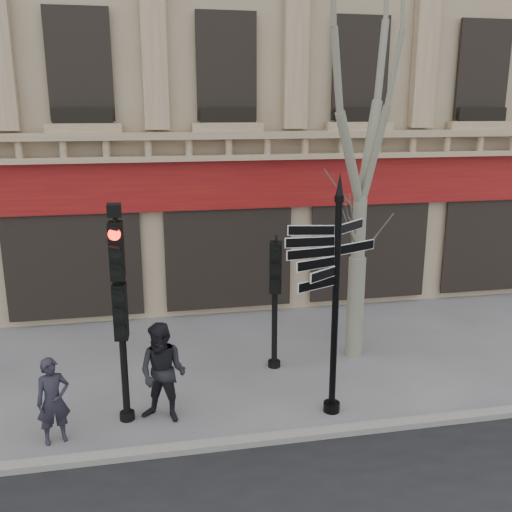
# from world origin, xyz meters

# --- Properties ---
(ground) EXTENTS (80.00, 80.00, 0.00)m
(ground) POSITION_xyz_m (0.00, 0.00, 0.00)
(ground) COLOR #59595E
(ground) RESTS_ON ground
(kerb) EXTENTS (80.00, 0.25, 0.12)m
(kerb) POSITION_xyz_m (0.00, -1.40, 0.06)
(kerb) COLOR gray
(kerb) RESTS_ON ground
(building) EXTENTS (28.00, 15.52, 18.00)m
(building) POSITION_xyz_m (0.00, 12.48, 8.99)
(building) COLOR tan
(building) RESTS_ON ground
(fingerpost) EXTENTS (2.27, 2.27, 4.48)m
(fingerpost) POSITION_xyz_m (1.11, -0.62, 3.01)
(fingerpost) COLOR black
(fingerpost) RESTS_ON ground
(traffic_signal_main) EXTENTS (0.46, 0.34, 3.99)m
(traffic_signal_main) POSITION_xyz_m (-2.66, -0.17, 2.52)
(traffic_signal_main) COLOR black
(traffic_signal_main) RESTS_ON ground
(traffic_signal_secondary) EXTENTS (0.55, 0.45, 2.83)m
(traffic_signal_secondary) POSITION_xyz_m (0.47, 1.44, 1.97)
(traffic_signal_secondary) COLOR black
(traffic_signal_secondary) RESTS_ON ground
(plane_tree) EXTENTS (3.39, 3.39, 9.00)m
(plane_tree) POSITION_xyz_m (2.39, 1.66, 6.32)
(plane_tree) COLOR gray
(plane_tree) RESTS_ON ground
(pedestrian_a) EXTENTS (0.65, 0.53, 1.53)m
(pedestrian_a) POSITION_xyz_m (-3.83, -0.66, 0.76)
(pedestrian_a) COLOR #21212C
(pedestrian_a) RESTS_ON ground
(pedestrian_b) EXTENTS (1.12, 1.03, 1.86)m
(pedestrian_b) POSITION_xyz_m (-1.98, -0.31, 0.93)
(pedestrian_b) COLOR black
(pedestrian_b) RESTS_ON ground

